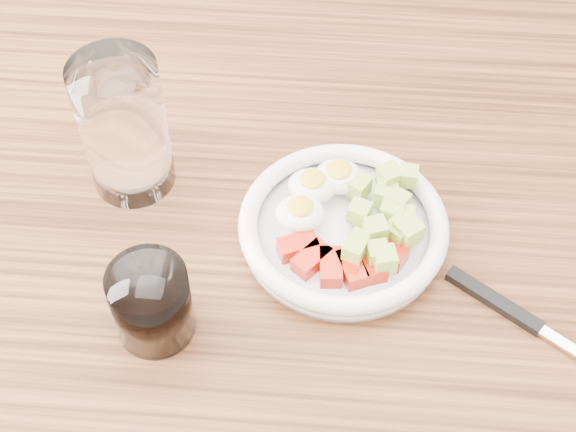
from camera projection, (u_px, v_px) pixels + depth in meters
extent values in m
cube|color=brown|center=(296.00, 252.00, 0.87)|extent=(1.50, 0.90, 0.04)
cylinder|color=white|center=(343.00, 233.00, 0.85)|extent=(0.21, 0.21, 0.01)
torus|color=white|center=(343.00, 224.00, 0.84)|extent=(0.22, 0.22, 0.02)
cube|color=red|center=(298.00, 246.00, 0.82)|extent=(0.05, 0.04, 0.02)
cube|color=red|center=(312.00, 259.00, 0.81)|extent=(0.04, 0.05, 0.02)
cube|color=red|center=(331.00, 267.00, 0.81)|extent=(0.03, 0.04, 0.02)
cube|color=red|center=(352.00, 268.00, 0.81)|extent=(0.04, 0.05, 0.02)
cube|color=red|center=(372.00, 263.00, 0.81)|extent=(0.03, 0.05, 0.02)
cube|color=red|center=(387.00, 252.00, 0.82)|extent=(0.05, 0.04, 0.02)
ellipsoid|color=white|center=(312.00, 186.00, 0.86)|extent=(0.05, 0.04, 0.03)
ellipsoid|color=yellow|center=(313.00, 179.00, 0.85)|extent=(0.03, 0.03, 0.01)
ellipsoid|color=white|center=(338.00, 177.00, 0.86)|extent=(0.05, 0.04, 0.03)
ellipsoid|color=yellow|center=(339.00, 170.00, 0.86)|extent=(0.03, 0.03, 0.01)
ellipsoid|color=white|center=(300.00, 214.00, 0.83)|extent=(0.05, 0.04, 0.03)
ellipsoid|color=yellow|center=(300.00, 207.00, 0.82)|extent=(0.03, 0.03, 0.01)
cube|color=#B0CB4E|center=(386.00, 181.00, 0.86)|extent=(0.02, 0.02, 0.02)
cube|color=#B0CB4E|center=(402.00, 228.00, 0.82)|extent=(0.03, 0.03, 0.02)
cube|color=#B0CB4E|center=(360.00, 244.00, 0.81)|extent=(0.03, 0.03, 0.02)
cube|color=#B0CB4E|center=(354.00, 250.00, 0.80)|extent=(0.03, 0.03, 0.02)
cube|color=#B0CB4E|center=(408.00, 231.00, 0.81)|extent=(0.03, 0.03, 0.02)
cube|color=#B0CB4E|center=(392.00, 213.00, 0.84)|extent=(0.02, 0.02, 0.02)
cube|color=#B0CB4E|center=(408.00, 176.00, 0.85)|extent=(0.02, 0.02, 0.02)
cube|color=#B0CB4E|center=(378.00, 253.00, 0.80)|extent=(0.03, 0.03, 0.02)
cube|color=#B0CB4E|center=(399.00, 201.00, 0.84)|extent=(0.03, 0.03, 0.02)
cube|color=#B0CB4E|center=(390.00, 177.00, 0.85)|extent=(0.03, 0.03, 0.02)
cube|color=#B0CB4E|center=(385.00, 259.00, 0.79)|extent=(0.03, 0.03, 0.02)
cube|color=#B0CB4E|center=(393.00, 211.00, 0.84)|extent=(0.03, 0.03, 0.02)
cube|color=#B0CB4E|center=(385.00, 195.00, 0.85)|extent=(0.03, 0.03, 0.02)
cube|color=#B0CB4E|center=(376.00, 230.00, 0.81)|extent=(0.03, 0.03, 0.02)
cube|color=#B0CB4E|center=(359.00, 212.00, 0.83)|extent=(0.03, 0.03, 0.02)
cube|color=#B0CB4E|center=(404.00, 218.00, 0.83)|extent=(0.02, 0.02, 0.02)
cube|color=#B0CB4E|center=(358.00, 186.00, 0.86)|extent=(0.03, 0.03, 0.02)
cube|color=#B0CB4E|center=(379.00, 234.00, 0.83)|extent=(0.02, 0.02, 0.02)
cube|color=#B0CB4E|center=(398.00, 232.00, 0.82)|extent=(0.03, 0.03, 0.02)
cube|color=black|center=(494.00, 300.00, 0.80)|extent=(0.10, 0.07, 0.01)
cube|color=silver|center=(570.00, 348.00, 0.77)|extent=(0.06, 0.04, 0.00)
cylinder|color=white|center=(124.00, 127.00, 0.84)|extent=(0.09, 0.09, 0.16)
cylinder|color=white|center=(152.00, 303.00, 0.75)|extent=(0.08, 0.08, 0.09)
cylinder|color=black|center=(152.00, 304.00, 0.76)|extent=(0.07, 0.07, 0.07)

